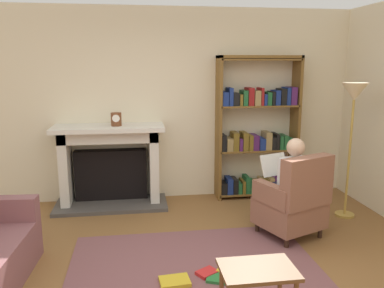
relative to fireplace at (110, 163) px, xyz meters
The scene contains 10 objects.
back_wall 1.19m from the fireplace, 15.89° to the left, with size 5.60×0.10×2.70m, color beige.
area_rug 2.26m from the fireplace, 66.30° to the right, with size 2.40×1.80×0.01m, color brown.
fireplace is the anchor object (origin of this frame).
mantel_clock 0.64m from the fireplace, 43.73° to the right, with size 0.14×0.14×0.18m.
bookshelf 2.13m from the fireplace, ahead, with size 1.18×0.32×2.04m.
armchair_reading 2.52m from the fireplace, 33.96° to the right, with size 0.83×0.82×0.97m.
seated_reader 2.42m from the fireplace, 32.41° to the right, with size 0.50×0.59×1.14m.
side_table 3.08m from the fireplace, 66.57° to the right, with size 0.56×0.39×0.46m.
scattered_books 2.41m from the fireplace, 66.55° to the right, with size 0.78×0.36×0.04m.
floor_lamp 3.25m from the fireplace, 16.58° to the right, with size 0.32×0.32×1.71m.
Camera 1 is at (-0.53, -3.09, 1.94)m, focal length 37.01 mm.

